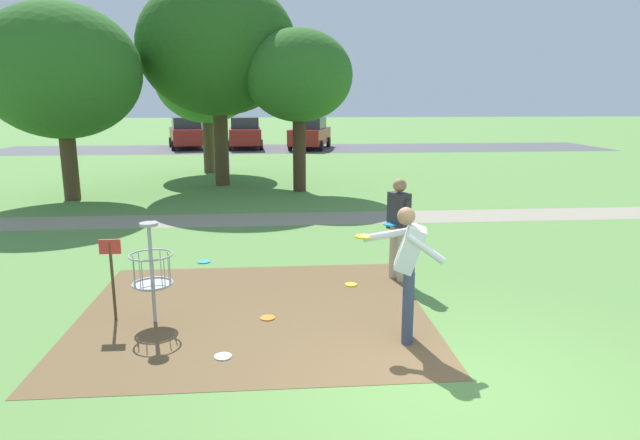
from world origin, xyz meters
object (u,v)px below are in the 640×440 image
Objects in this scene: tree_mid_center at (218,48)px; parked_car_center_right at (310,133)px; frisbee_by_tee at (407,263)px; parked_car_leftmost at (187,133)px; disc_golf_basket at (147,269)px; tree_mid_left at (299,77)px; player_throwing at (398,223)px; frisbee_far_left at (204,262)px; frisbee_far_right at (351,285)px; player_foreground_watching at (408,265)px; frisbee_near_basket at (223,357)px; frisbee_scattered_a at (268,318)px; parked_car_center_left at (245,133)px; tree_near_left at (206,80)px; tree_near_right at (60,72)px.

tree_mid_center is 14.60m from parked_car_center_right.
parked_car_leftmost is at bearing 107.50° from frisbee_by_tee.
disc_golf_basket is 0.27× the size of tree_mid_left.
parked_car_leftmost reaches higher than player_throwing.
frisbee_far_right is (2.55, -1.50, 0.00)m from frisbee_far_left.
tree_mid_center is at bearing 104.88° from player_foreground_watching.
frisbee_near_basket is at bearing -172.30° from player_foreground_watching.
tree_mid_left is (-0.41, 9.35, 3.62)m from frisbee_far_right.
frisbee_scattered_a is 13.07m from tree_mid_center.
parked_car_center_left is at bearing 97.04° from player_foreground_watching.
frisbee_scattered_a is (1.59, -0.03, -0.74)m from disc_golf_basket.
player_foreground_watching is 0.25× the size of tree_mid_center.
tree_mid_left is at bearing 97.63° from player_throwing.
tree_mid_center reaches higher than player_throwing.
disc_golf_basket is at bearing -86.55° from tree_near_left.
disc_golf_basket is 0.25× the size of tree_near_right.
tree_mid_center reaches higher than tree_near_left.
tree_near_right is 1.26× the size of parked_car_leftmost.
player_foreground_watching is 0.34× the size of tree_mid_left.
player_foreground_watching is at bearing -103.73° from frisbee_by_tee.
tree_near_right is 1.25× the size of parked_car_center_right.
parked_car_center_right reaches higher than frisbee_far_left.
tree_mid_center reaches higher than frisbee_scattered_a.
parked_car_leftmost is (-2.55, 11.05, -2.73)m from tree_near_left.
frisbee_scattered_a is 0.05× the size of parked_car_leftmost.
disc_golf_basket is at bearing -103.35° from tree_mid_left.
disc_golf_basket is at bearing 133.06° from frisbee_near_basket.
player_throwing is 0.38× the size of parked_car_leftmost.
parked_car_center_left is (-1.10, 27.51, 0.91)m from frisbee_near_basket.
tree_near_right is 18.23m from parked_car_center_right.
parked_car_center_left is (-3.36, 27.21, -0.06)m from player_foreground_watching.
frisbee_far_left is (-2.96, 3.61, -0.98)m from player_foreground_watching.
frisbee_near_basket is 0.04× the size of tree_near_right.
frisbee_near_basket is 12.40m from tree_mid_left.
parked_car_leftmost is at bearing 97.48° from disc_golf_basket.
frisbee_by_tee is 0.04× the size of tree_near_right.
player_throwing reaches higher than frisbee_far_left.
tree_near_left is 1.19× the size of parked_car_center_right.
player_throwing is 11.83m from tree_mid_center.
parked_car_center_right is (0.89, 24.40, 0.91)m from frisbee_far_right.
player_throwing is at bearing -113.37° from frisbee_by_tee.
tree_near_left is at bearing -115.12° from parked_car_center_right.
disc_golf_basket is at bearing -158.13° from player_throwing.
disc_golf_basket is at bearing -149.84° from frisbee_by_tee.
frisbee_near_basket is at bearing -83.11° from tree_near_left.
frisbee_by_tee is 3.77m from frisbee_far_left.
tree_mid_center is (0.83, -3.42, 0.95)m from tree_near_left.
frisbee_far_right is at bearing -75.76° from parked_car_leftmost.
parked_car_center_right is (7.31, -0.90, 0.00)m from parked_car_leftmost.
frisbee_by_tee is 1.23× the size of frisbee_far_right.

